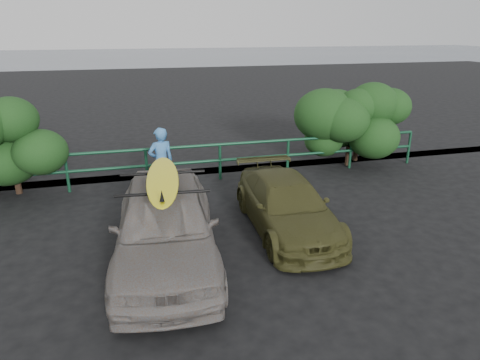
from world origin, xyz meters
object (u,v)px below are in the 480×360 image
at_px(olive_vehicle, 287,205).
at_px(surfboard, 163,179).
at_px(guardrail, 184,164).
at_px(sedan, 165,224).
at_px(man, 161,162).

height_order(olive_vehicle, surfboard, surfboard).
height_order(guardrail, sedan, sedan).
height_order(man, surfboard, man).
relative_size(man, surfboard, 0.67).
bearing_deg(olive_vehicle, sedan, -162.91).
distance_m(man, surfboard, 3.42).
bearing_deg(olive_vehicle, surfboard, -162.91).
bearing_deg(man, guardrail, -143.89).
xyz_separation_m(guardrail, surfboard, (-0.86, -4.15, 1.08)).
height_order(olive_vehicle, man, man).
distance_m(sedan, olive_vehicle, 2.66).
distance_m(guardrail, sedan, 4.25).
distance_m(guardrail, olive_vehicle, 3.83).
xyz_separation_m(sedan, surfboard, (-0.00, 0.00, 0.84)).
bearing_deg(man, surfboard, 71.70).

